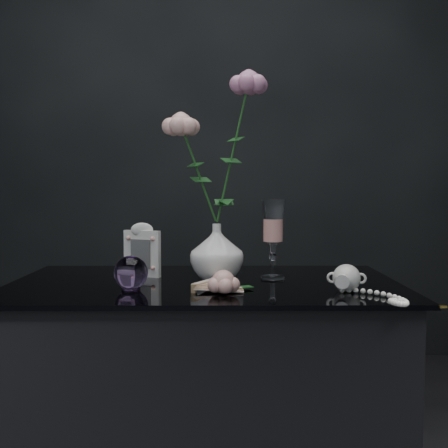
{
  "coord_description": "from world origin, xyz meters",
  "views": [
    {
      "loc": [
        0.05,
        -1.36,
        1.02
      ],
      "look_at": [
        0.05,
        0.01,
        0.92
      ],
      "focal_mm": 42.0,
      "sensor_mm": 36.0,
      "label": 1
    }
  ],
  "objects_px": {
    "vase": "(217,252)",
    "pearl_jar": "(347,277)",
    "paperweight": "(131,273)",
    "picture_frame": "(142,250)",
    "wine_glass": "(273,239)",
    "loose_rose": "(223,282)"
  },
  "relations": [
    {
      "from": "loose_rose",
      "to": "pearl_jar",
      "type": "distance_m",
      "value": 0.31
    },
    {
      "from": "vase",
      "to": "picture_frame",
      "type": "relative_size",
      "value": 1.0
    },
    {
      "from": "picture_frame",
      "to": "loose_rose",
      "type": "xyz_separation_m",
      "value": [
        0.23,
        -0.25,
        -0.05
      ]
    },
    {
      "from": "picture_frame",
      "to": "paperweight",
      "type": "distance_m",
      "value": 0.19
    },
    {
      "from": "vase",
      "to": "paperweight",
      "type": "xyz_separation_m",
      "value": [
        -0.21,
        -0.14,
        -0.03
      ]
    },
    {
      "from": "vase",
      "to": "loose_rose",
      "type": "bearing_deg",
      "value": -85.1
    },
    {
      "from": "vase",
      "to": "picture_frame",
      "type": "height_order",
      "value": "same"
    },
    {
      "from": "vase",
      "to": "pearl_jar",
      "type": "relative_size",
      "value": 0.63
    },
    {
      "from": "wine_glass",
      "to": "loose_rose",
      "type": "height_order",
      "value": "wine_glass"
    },
    {
      "from": "picture_frame",
      "to": "pearl_jar",
      "type": "height_order",
      "value": "picture_frame"
    },
    {
      "from": "vase",
      "to": "loose_rose",
      "type": "distance_m",
      "value": 0.21
    },
    {
      "from": "paperweight",
      "to": "picture_frame",
      "type": "bearing_deg",
      "value": 90.22
    },
    {
      "from": "wine_glass",
      "to": "loose_rose",
      "type": "relative_size",
      "value": 1.29
    },
    {
      "from": "pearl_jar",
      "to": "paperweight",
      "type": "bearing_deg",
      "value": -171.71
    },
    {
      "from": "paperweight",
      "to": "pearl_jar",
      "type": "bearing_deg",
      "value": -2.23
    },
    {
      "from": "wine_glass",
      "to": "pearl_jar",
      "type": "height_order",
      "value": "wine_glass"
    },
    {
      "from": "wine_glass",
      "to": "paperweight",
      "type": "relative_size",
      "value": 2.6
    },
    {
      "from": "pearl_jar",
      "to": "wine_glass",
      "type": "bearing_deg",
      "value": 143.83
    },
    {
      "from": "vase",
      "to": "paperweight",
      "type": "distance_m",
      "value": 0.26
    },
    {
      "from": "vase",
      "to": "loose_rose",
      "type": "xyz_separation_m",
      "value": [
        0.02,
        -0.21,
        -0.05
      ]
    },
    {
      "from": "paperweight",
      "to": "wine_glass",
      "type": "bearing_deg",
      "value": 22.64
    },
    {
      "from": "wine_glass",
      "to": "pearl_jar",
      "type": "relative_size",
      "value": 0.9
    }
  ]
}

